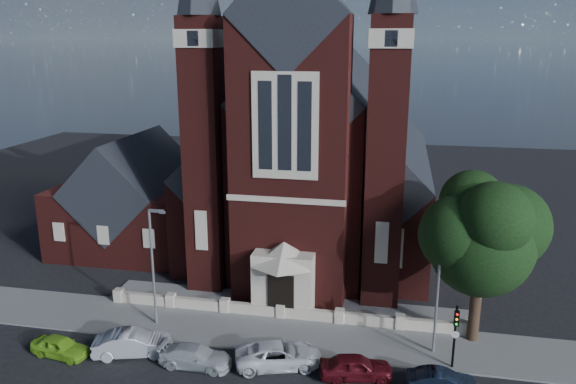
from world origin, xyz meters
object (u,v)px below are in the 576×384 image
church (318,154)px  traffic_signal (455,329)px  car_silver_a (133,343)px  street_tree (484,239)px  car_dark_red (356,367)px  car_navy (442,381)px  car_lime_van (60,347)px  street_lamp_left (154,261)px  parish_hall (136,203)px  street_lamp_right (440,284)px  car_white_suv (279,355)px  car_silver_b (195,357)px

church → traffic_signal: church is taller
church → car_silver_a: size_ratio=7.51×
traffic_signal → street_tree: bearing=64.1°
car_dark_red → car_navy: bearing=-106.2°
street_tree → car_lime_van: bearing=-165.3°
street_tree → street_lamp_left: bearing=-175.2°
parish_hall → car_navy: size_ratio=3.28×
church → car_dark_red: size_ratio=8.51×
street_lamp_right → car_lime_van: (-22.12, -4.74, -3.98)m
street_tree → car_dark_red: (-7.01, -5.25, -6.26)m
car_white_suv → car_navy: (9.18, -0.69, -0.09)m
parish_hall → car_white_suv: size_ratio=2.41×
car_silver_b → street_lamp_right: bearing=-71.6°
car_lime_van → car_dark_red: car_dark_red is taller
street_lamp_right → car_silver_b: size_ratio=1.87×
traffic_signal → church: bearing=118.2°
street_tree → car_silver_a: (-20.41, -5.48, -6.19)m
street_lamp_right → car_navy: size_ratio=2.18×
street_tree → car_dark_red: size_ratio=2.61×
traffic_signal → car_silver_b: size_ratio=0.93×
car_lime_van → street_lamp_right: bearing=-69.6°
street_lamp_left → car_silver_b: size_ratio=1.87×
traffic_signal → car_dark_red: 6.06m
car_lime_van → church: bearing=-18.7°
street_tree → traffic_signal: size_ratio=2.67×
street_lamp_left → traffic_signal: (18.91, -1.57, -2.02)m
church → car_silver_b: 24.61m
street_lamp_left → car_lime_van: street_lamp_left is taller
parish_hall → street_lamp_right: 29.62m
church → car_dark_red: church is taller
car_white_suv → car_dark_red: (4.52, -0.34, -0.00)m
car_silver_a → parish_hall: bearing=7.1°
car_silver_b → car_navy: size_ratio=1.16×
traffic_signal → car_dark_red: bearing=-160.1°
car_silver_a → car_dark_red: (13.40, 0.23, -0.07)m
traffic_signal → street_lamp_right: bearing=120.0°
street_lamp_left → traffic_signal: bearing=-4.8°
street_tree → traffic_signal: 5.70m
street_lamp_right → car_lime_van: size_ratio=2.22×
street_lamp_right → church: bearing=118.0°
street_lamp_left → street_lamp_right: size_ratio=1.00×
traffic_signal → car_silver_b: 15.04m
car_navy → parish_hall: bearing=51.8°
car_dark_red → car_navy: size_ratio=1.10×
street_tree → car_dark_red: 10.76m
church → car_silver_b: church is taller
church → parish_hall: bearing=-162.8°
parish_hall → car_lime_van: 19.46m
parish_hall → street_lamp_left: 16.18m
car_lime_van → car_dark_red: (17.62, 1.20, 0.08)m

